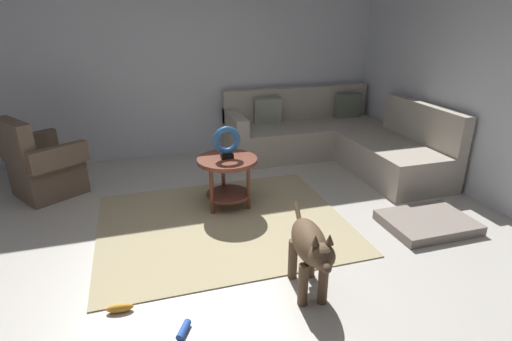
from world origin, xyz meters
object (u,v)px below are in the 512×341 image
object	(u,v)px
side_table	(227,170)
torus_sculpture	(227,142)
dog	(310,248)
sectional_couch	(334,139)
dog_bed_mat	(427,222)
armchair	(42,167)
dog_toy_rope	(184,330)
dog_toy_bone	(120,308)

from	to	relation	value
side_table	torus_sculpture	xyz separation A→B (m)	(-0.00, -0.00, 0.29)
dog	sectional_couch	bearing A→B (deg)	-111.71
sectional_couch	torus_sculpture	distance (m)	2.02
side_table	dog_bed_mat	size ratio (longest dim) A/B	0.75
armchair	dog	distance (m)	3.18
dog_toy_rope	dog_toy_bone	xyz separation A→B (m)	(-0.39, 0.32, 0.00)
dog	armchair	bearing A→B (deg)	-40.24
side_table	torus_sculpture	size ratio (longest dim) A/B	1.84
dog	dog_toy_bone	distance (m)	1.35
dog	dog_toy_bone	bearing A→B (deg)	0.55
dog_bed_mat	dog	distance (m)	1.61
dog_toy_rope	dog	bearing A→B (deg)	8.41
torus_sculpture	dog_bed_mat	bearing A→B (deg)	-29.07
dog_bed_mat	dog_toy_rope	distance (m)	2.48
dog_bed_mat	dog_toy_rope	xyz separation A→B (m)	(-2.38, -0.70, -0.02)
sectional_couch	dog	xyz separation A→B (m)	(-1.47, -2.50, 0.09)
dog_bed_mat	dog_toy_rope	bearing A→B (deg)	-163.69
side_table	dog	xyz separation A→B (m)	(0.23, -1.51, -0.04)
torus_sculpture	dog	bearing A→B (deg)	-81.23
dog_bed_mat	sectional_couch	bearing A→B (deg)	89.84
sectional_couch	dog_toy_rope	xyz separation A→B (m)	(-2.38, -2.64, -0.26)
dog_toy_rope	dog_toy_bone	bearing A→B (deg)	140.20
dog_bed_mat	dog	world-z (taller)	dog
side_table	dog_bed_mat	distance (m)	1.98
dog_bed_mat	side_table	bearing A→B (deg)	150.93
sectional_couch	dog_toy_rope	world-z (taller)	sectional_couch
torus_sculpture	dog	size ratio (longest dim) A/B	0.39
dog_toy_bone	side_table	bearing A→B (deg)	51.11
dog_toy_rope	sectional_couch	bearing A→B (deg)	47.90
armchair	dog	size ratio (longest dim) A/B	1.18
armchair	dog_toy_rope	xyz separation A→B (m)	(1.18, -2.53, -0.30)
dog_toy_bone	armchair	bearing A→B (deg)	109.63
dog	dog_bed_mat	bearing A→B (deg)	-150.30
sectional_couch	dog_toy_rope	bearing A→B (deg)	-132.10
sectional_couch	dog	bearing A→B (deg)	-120.48
sectional_couch	dog_toy_bone	size ratio (longest dim) A/B	12.50
dog_bed_mat	dog_toy_bone	size ratio (longest dim) A/B	4.44
dog	dog_toy_rope	xyz separation A→B (m)	(-0.91, -0.13, -0.35)
dog_toy_bone	dog_toy_rope	bearing A→B (deg)	-39.80
torus_sculpture	dog_toy_rope	world-z (taller)	torus_sculpture
dog_toy_bone	torus_sculpture	bearing A→B (deg)	51.11
dog_toy_rope	dog_toy_bone	world-z (taller)	dog_toy_bone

